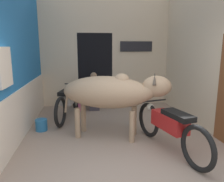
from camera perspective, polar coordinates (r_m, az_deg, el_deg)
ground_plane at (r=3.38m, az=6.56°, el=-21.76°), size 30.00×30.00×0.00m
wall_left_shopfront at (r=5.00m, az=-23.74°, el=9.52°), size 0.25×4.17×3.65m
wall_back_with_doorway at (r=7.21m, az=-2.95°, el=9.03°), size 4.00×0.93×3.65m
wall_right_with_door at (r=5.55m, az=23.24°, el=9.99°), size 0.22×4.17×3.65m
cow at (r=4.41m, az=-0.11°, el=-0.35°), size 2.24×1.24×1.37m
motorcycle_near at (r=4.07m, az=14.76°, el=-8.77°), size 0.72×2.07×0.82m
motorcycle_far at (r=5.88m, az=-11.09°, el=-2.28°), size 0.71×2.14×0.82m
shopkeeper_seated at (r=6.51m, az=-4.73°, el=0.12°), size 0.42×0.33×1.12m
plastic_stool at (r=6.53m, az=-8.08°, el=-3.16°), size 0.28×0.28×0.40m
bucket at (r=5.21m, az=-17.97°, el=-8.43°), size 0.26×0.26×0.26m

